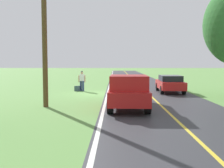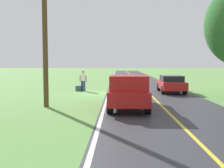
% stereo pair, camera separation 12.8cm
% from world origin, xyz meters
% --- Properties ---
extents(ground_plane, '(200.00, 200.00, 0.00)m').
position_xyz_m(ground_plane, '(0.00, 0.00, 0.00)').
color(ground_plane, '#609347').
extents(road_surface, '(6.83, 120.00, 0.00)m').
position_xyz_m(road_surface, '(-4.03, 0.00, 0.00)').
color(road_surface, '#333338').
rests_on(road_surface, ground).
extents(lane_edge_line, '(0.16, 117.60, 0.00)m').
position_xyz_m(lane_edge_line, '(-0.79, 0.00, 0.01)').
color(lane_edge_line, silver).
rests_on(lane_edge_line, ground).
extents(lane_centre_line, '(0.14, 117.60, 0.00)m').
position_xyz_m(lane_centre_line, '(-4.03, 0.00, 0.01)').
color(lane_centre_line, gold).
rests_on(lane_centre_line, ground).
extents(hitchhiker_walking, '(0.62, 0.51, 1.75)m').
position_xyz_m(hitchhiker_walking, '(1.46, -1.98, 0.98)').
color(hitchhiker_walking, navy).
rests_on(hitchhiker_walking, ground).
extents(suitcase_carried, '(0.46, 0.20, 0.45)m').
position_xyz_m(suitcase_carried, '(1.87, -1.90, 0.23)').
color(suitcase_carried, '#384C56').
rests_on(suitcase_carried, ground).
extents(pickup_truck_passing, '(2.21, 5.45, 1.82)m').
position_xyz_m(pickup_truck_passing, '(-2.10, 6.93, 0.97)').
color(pickup_truck_passing, '#B21919').
rests_on(pickup_truck_passing, ground).
extents(sedan_near_oncoming, '(2.03, 4.45, 1.41)m').
position_xyz_m(sedan_near_oncoming, '(-5.92, -1.02, 0.75)').
color(sedan_near_oncoming, red).
rests_on(sedan_near_oncoming, ground).
extents(utility_pole_roadside, '(0.28, 0.28, 8.69)m').
position_xyz_m(utility_pole_roadside, '(2.46, 6.37, 4.35)').
color(utility_pole_roadside, brown).
rests_on(utility_pole_roadside, ground).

